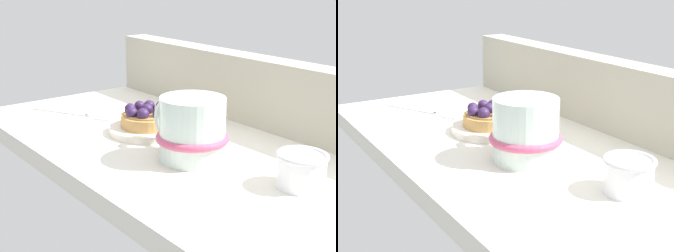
{
  "view_description": "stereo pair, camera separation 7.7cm",
  "coord_description": "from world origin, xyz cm",
  "views": [
    {
      "loc": [
        60.73,
        -47.25,
        26.19
      ],
      "look_at": [
        2.79,
        -2.29,
        3.08
      ],
      "focal_mm": 53.52,
      "sensor_mm": 36.0,
      "label": 1
    },
    {
      "loc": [
        65.12,
        -40.95,
        26.19
      ],
      "look_at": [
        2.79,
        -2.29,
        3.08
      ],
      "focal_mm": 53.52,
      "sensor_mm": 36.0,
      "label": 2
    }
  ],
  "objects": [
    {
      "name": "dessert_plate",
      "position": [
        -4.25,
        -1.16,
        0.54
      ],
      "size": [
        12.9,
        12.9,
        1.15
      ],
      "color": "silver",
      "rests_on": "ground_plane"
    },
    {
      "name": "sugar_bowl",
      "position": [
        25.32,
        1.24,
        2.4
      ],
      "size": [
        6.52,
        6.52,
        4.5
      ],
      "color": "white",
      "rests_on": "ground_plane"
    },
    {
      "name": "ground_plane",
      "position": [
        0.0,
        0.0,
        -1.53
      ],
      "size": [
        70.67,
        39.53,
        3.06
      ],
      "primitive_type": "cube",
      "color": "silver"
    },
    {
      "name": "raspberry_tart",
      "position": [
        -4.26,
        -1.19,
        2.69
      ],
      "size": [
        8.87,
        8.87,
        3.82
      ],
      "color": "tan",
      "rests_on": "dessert_plate"
    },
    {
      "name": "coffee_mug",
      "position": [
        9.57,
        -3.41,
        4.44
      ],
      "size": [
        13.98,
        10.51,
        9.19
      ],
      "color": "silver",
      "rests_on": "ground_plane"
    },
    {
      "name": "window_rail_back",
      "position": [
        0.0,
        17.2,
        5.88
      ],
      "size": [
        69.25,
        5.13,
        11.76
      ],
      "primitive_type": "cube",
      "color": "#B2AD99",
      "rests_on": "ground_plane"
    },
    {
      "name": "dessert_fork",
      "position": [
        -21.58,
        -6.01,
        0.3
      ],
      "size": [
        16.29,
        9.58,
        0.6
      ],
      "color": "silver",
      "rests_on": "ground_plane"
    }
  ]
}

